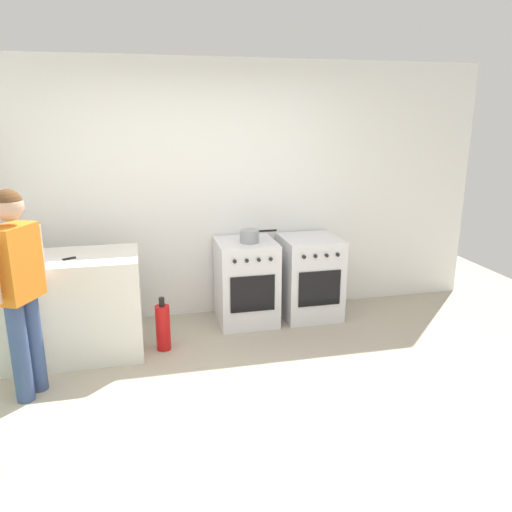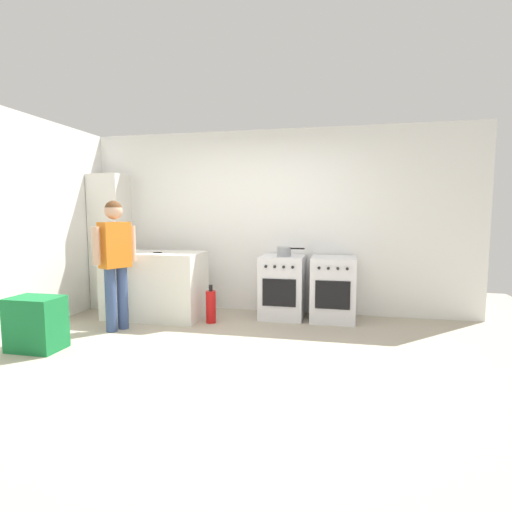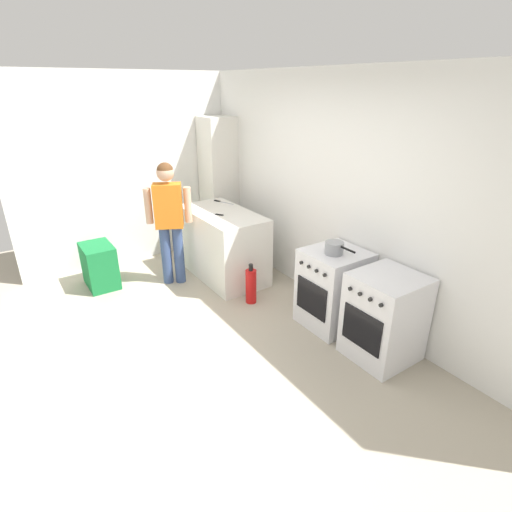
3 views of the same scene
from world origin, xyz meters
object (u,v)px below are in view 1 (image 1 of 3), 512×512
pot (250,236)px  oven_left (246,281)px  knife_chef (59,261)px  fire_extinguisher (163,327)px  oven_right (310,277)px  person (18,279)px  knife_bread (15,252)px

pot → oven_left: bearing=113.9°
knife_chef → fire_extinguisher: knife_chef is taller
oven_right → fire_extinguisher: size_ratio=1.70×
oven_left → pot: 0.49m
oven_left → knife_chef: 1.82m
person → oven_left: bearing=28.6°
oven_right → pot: pot is taller
pot → knife_chef: size_ratio=1.29×
pot → knife_bread: 2.12m
oven_right → person: bearing=-158.2°
oven_left → fire_extinguisher: 1.01m
fire_extinguisher → knife_chef: bearing=-177.7°
knife_chef → knife_bread: bearing=138.1°
knife_chef → fire_extinguisher: bearing=2.3°
oven_right → knife_chef: knife_chef is taller
oven_left → pot: (0.03, -0.06, 0.49)m
knife_chef → knife_bread: 0.55m
knife_chef → person: size_ratio=0.18×
oven_left → knife_bread: 2.15m
oven_right → pot: bearing=-174.7°
oven_left → oven_right: (0.68, -0.00, -0.00)m
oven_left → person: person is taller
pot → fire_extinguisher: bearing=-155.0°
knife_chef → person: 0.56m
pot → knife_chef: bearing=-165.2°
knife_bread → person: (0.21, -0.89, 0.03)m
oven_right → knife_chef: 2.47m
oven_left → oven_right: same height
oven_left → person: (-1.89, -1.03, 0.51)m
pot → knife_bread: bearing=-177.8°
pot → person: (-1.91, -0.97, 0.02)m
knife_bread → pot: bearing=2.2°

